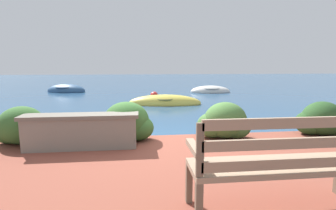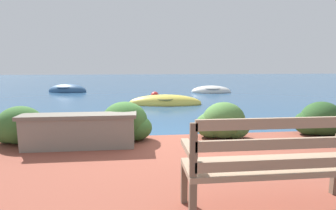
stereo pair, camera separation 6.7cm
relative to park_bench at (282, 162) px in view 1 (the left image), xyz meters
name	(u,v)px [view 1 (the left image)]	position (x,y,z in m)	size (l,w,h in m)	color
ground_plane	(171,146)	(-0.67, 2.79, -0.71)	(80.00, 80.00, 0.00)	navy
park_bench	(282,162)	(0.00, 0.00, 0.00)	(1.68, 0.48, 0.93)	brown
stone_wall	(81,131)	(-2.22, 2.15, -0.20)	(1.86, 0.39, 0.57)	gray
hedge_clump_far_left	(21,128)	(-3.29, 2.52, -0.20)	(0.96, 0.69, 0.66)	#38662D
hedge_clump_left	(126,123)	(-1.52, 2.57, -0.18)	(1.03, 0.74, 0.70)	#38662D
hedge_clump_centre	(224,122)	(0.30, 2.49, -0.19)	(0.99, 0.71, 0.67)	#426B33
hedge_clump_right	(321,120)	(2.25, 2.49, -0.20)	(0.96, 0.69, 0.66)	#284C23
rowboat_nearest	(165,103)	(-0.23, 8.19, -0.65)	(2.98, 1.19, 0.70)	#DBC64C
rowboat_mid	(210,91)	(2.86, 12.57, -0.64)	(2.35, 1.35, 0.69)	silver
rowboat_far	(66,91)	(-5.47, 13.76, -0.63)	(2.53, 1.76, 0.81)	#2D517A
mooring_buoy	(154,96)	(-0.49, 10.75, -0.64)	(0.44, 0.44, 0.40)	red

